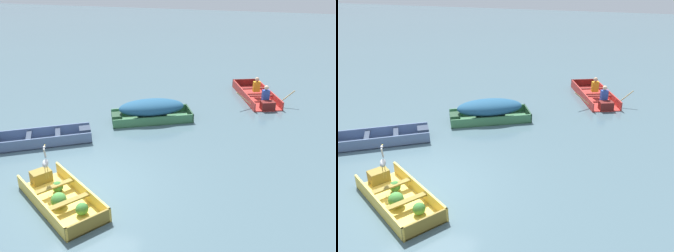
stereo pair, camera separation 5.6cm
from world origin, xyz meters
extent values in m
plane|color=#47606B|center=(0.00, 0.00, 0.00)|extent=(80.00, 80.00, 0.00)
cube|color=#E5BC47|center=(-0.03, -0.79, 0.02)|extent=(2.92, 2.47, 0.04)
cube|color=#E5BC47|center=(-0.33, -1.23, 0.18)|extent=(2.33, 1.59, 0.36)
cube|color=#E5BC47|center=(0.26, -0.35, 0.18)|extent=(2.33, 1.59, 0.36)
cube|color=olive|center=(1.10, -1.55, 0.18)|extent=(0.66, 0.95, 0.36)
cube|color=olive|center=(-1.03, -0.11, 0.20)|extent=(0.58, 0.62, 0.32)
cube|color=olive|center=(-0.38, -0.56, 0.27)|extent=(0.70, 0.93, 0.04)
cube|color=olive|center=(0.31, -1.02, 0.27)|extent=(0.70, 0.93, 0.04)
sphere|color=#387533|center=(-0.36, -0.41, 0.18)|extent=(0.28, 0.28, 0.28)
sphere|color=#428438|center=(0.01, -0.97, 0.22)|extent=(0.37, 0.37, 0.37)
sphere|color=#387533|center=(0.68, -1.09, 0.19)|extent=(0.30, 0.30, 0.30)
cube|color=#475B7F|center=(-2.35, 2.03, 0.02)|extent=(3.05, 2.37, 0.04)
cube|color=#475B7F|center=(-2.58, 2.40, 0.19)|extent=(2.59, 1.62, 0.37)
cube|color=#475B7F|center=(-2.12, 1.65, 0.19)|extent=(2.59, 1.62, 0.37)
cube|color=#273246|center=(-1.23, 2.72, 0.20)|extent=(0.53, 0.55, 0.33)
cube|color=#273246|center=(-1.97, 2.26, 0.28)|extent=(0.57, 0.79, 0.04)
cube|color=#273246|center=(-2.74, 1.79, 0.28)|extent=(0.57, 0.79, 0.04)
cube|color=#387047|center=(0.41, 4.82, 0.02)|extent=(3.13, 2.34, 0.04)
cube|color=#387047|center=(0.66, 4.33, 0.16)|extent=(2.64, 1.37, 0.33)
cube|color=#387047|center=(0.16, 5.30, 0.16)|extent=(2.64, 1.37, 0.33)
cube|color=#1E3D27|center=(1.69, 5.47, 0.16)|extent=(0.56, 1.04, 0.33)
cube|color=#1E3D27|center=(-0.74, 4.23, 0.18)|extent=(0.55, 0.62, 0.30)
cube|color=#1E3D27|center=(0.02, 4.62, 0.25)|extent=(0.61, 1.00, 0.04)
cube|color=#1E3D27|center=(0.80, 5.02, 0.25)|extent=(0.61, 1.00, 0.04)
ellipsoid|color=navy|center=(0.41, 4.82, 0.50)|extent=(2.63, 2.05, 0.58)
cube|color=#AD2D28|center=(3.94, 8.42, 0.02)|extent=(2.34, 3.52, 0.04)
cube|color=#AD2D28|center=(4.47, 8.63, 0.18)|extent=(1.28, 3.10, 0.36)
cube|color=#AD2D28|center=(3.42, 8.21, 0.18)|extent=(1.28, 3.10, 0.36)
cube|color=maroon|center=(3.33, 9.94, 0.18)|extent=(1.12, 0.49, 0.36)
cube|color=maroon|center=(4.49, 7.05, 0.20)|extent=(0.63, 0.53, 0.32)
cube|color=maroon|center=(4.13, 7.96, 0.27)|extent=(1.06, 0.55, 0.04)
cube|color=maroon|center=(3.76, 8.89, 0.27)|extent=(1.06, 0.55, 0.04)
cube|color=orange|center=(3.94, 8.42, 0.51)|extent=(0.33, 0.27, 0.44)
sphere|color=tan|center=(3.94, 8.42, 0.83)|extent=(0.18, 0.18, 0.18)
cube|color=#2D4CA5|center=(4.38, 7.34, 0.51)|extent=(0.33, 0.27, 0.44)
sphere|color=beige|center=(4.38, 7.34, 0.83)|extent=(0.18, 0.18, 0.18)
cylinder|color=tan|center=(5.20, 7.68, 0.41)|extent=(0.61, 0.28, 0.55)
cylinder|color=tan|center=(3.55, 7.01, 0.41)|extent=(0.61, 0.28, 0.55)
cylinder|color=olive|center=(-0.61, -0.48, 0.58)|extent=(0.02, 0.02, 0.35)
cylinder|color=olive|center=(-0.56, -0.45, 0.58)|extent=(0.02, 0.02, 0.35)
ellipsoid|color=#93999E|center=(-0.58, -0.46, 0.85)|extent=(0.27, 0.35, 0.18)
cylinder|color=#93999E|center=(-0.64, -0.36, 1.07)|extent=(0.09, 0.12, 0.28)
ellipsoid|color=#93999E|center=(-0.65, -0.32, 1.22)|extent=(0.10, 0.13, 0.06)
cone|color=gold|center=(-0.69, -0.25, 1.22)|extent=(0.07, 0.10, 0.02)
camera|label=1|loc=(4.56, -7.36, 5.39)|focal=40.00mm
camera|label=2|loc=(4.62, -7.35, 5.39)|focal=40.00mm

